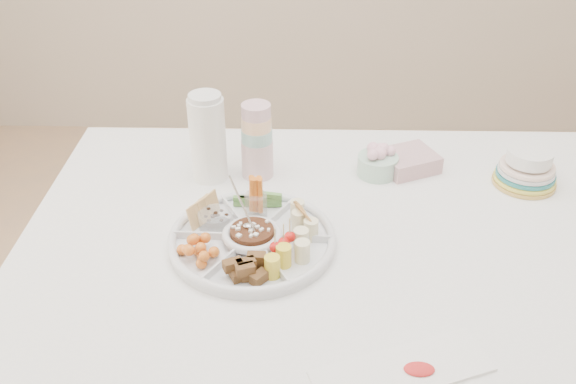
{
  "coord_description": "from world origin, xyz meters",
  "views": [
    {
      "loc": [
        -0.1,
        -1.26,
        1.66
      ],
      "look_at": [
        -0.13,
        0.02,
        0.84
      ],
      "focal_mm": 40.0,
      "sensor_mm": 36.0,
      "label": 1
    }
  ],
  "objects_px": {
    "dining_table": "(335,339)",
    "party_tray": "(252,237)",
    "plate_stack": "(527,166)",
    "thermos": "(208,136)"
  },
  "relations": [
    {
      "from": "party_tray",
      "to": "plate_stack",
      "type": "relative_size",
      "value": 2.3
    },
    {
      "from": "dining_table",
      "to": "thermos",
      "type": "xyz_separation_m",
      "value": [
        -0.34,
        0.23,
        0.5
      ]
    },
    {
      "from": "party_tray",
      "to": "plate_stack",
      "type": "xyz_separation_m",
      "value": [
        0.7,
        0.28,
        0.03
      ]
    },
    {
      "from": "dining_table",
      "to": "plate_stack",
      "type": "relative_size",
      "value": 9.2
    },
    {
      "from": "dining_table",
      "to": "thermos",
      "type": "bearing_deg",
      "value": 146.74
    },
    {
      "from": "thermos",
      "to": "plate_stack",
      "type": "height_order",
      "value": "thermos"
    },
    {
      "from": "dining_table",
      "to": "party_tray",
      "type": "distance_m",
      "value": 0.46
    },
    {
      "from": "party_tray",
      "to": "dining_table",
      "type": "bearing_deg",
      "value": 20.29
    },
    {
      "from": "dining_table",
      "to": "party_tray",
      "type": "relative_size",
      "value": 4.0
    },
    {
      "from": "thermos",
      "to": "plate_stack",
      "type": "xyz_separation_m",
      "value": [
        0.84,
        -0.02,
        -0.07
      ]
    }
  ]
}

